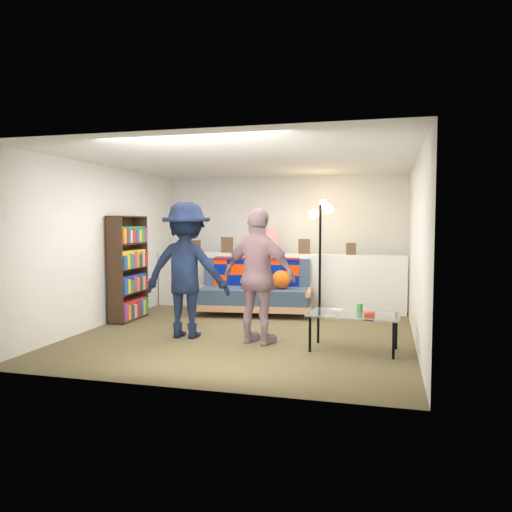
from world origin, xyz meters
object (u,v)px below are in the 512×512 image
Objects in this scene: person_right at (259,276)px; floor_lamp at (321,233)px; bookshelf at (128,272)px; futon_sofa at (256,291)px; coffee_table at (354,316)px; person_left at (187,270)px.

floor_lamp is at bearing -85.75° from person_right.
futon_sofa is at bearing 28.92° from bookshelf.
coffee_table is 0.65× the size of person_right.
floor_lamp is (1.07, 0.28, 0.98)m from futon_sofa.
bookshelf reaches higher than coffee_table.
bookshelf is at bearing -156.00° from floor_lamp.
bookshelf is 0.95× the size of person_right.
coffee_table is at bearing -48.90° from futon_sofa.
bookshelf is at bearing -5.52° from person_right.
person_right is at bearing -74.05° from futon_sofa.
coffee_table is 2.59m from floor_lamp.
coffee_table is at bearing -15.82° from bookshelf.
floor_lamp reaches higher than futon_sofa.
floor_lamp is 2.67m from person_left.
person_right is (1.04, -0.13, -0.04)m from person_left.
person_left is at bearing -104.31° from futon_sofa.
person_left reaches higher than futon_sofa.
person_left is (1.35, -0.85, 0.14)m from bookshelf.
futon_sofa is 1.81× the size of coffee_table.
futon_sofa is 1.23× the size of bookshelf.
person_right is (-1.20, 0.04, 0.45)m from coffee_table.
person_left is at bearing 9.59° from person_right.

